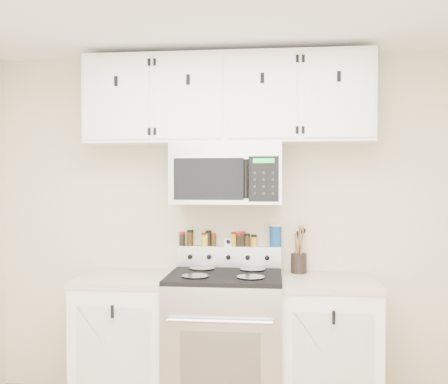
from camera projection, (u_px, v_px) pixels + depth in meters
name	position (u px, v px, depth m)	size (l,w,h in m)	color
back_wall	(229.00, 225.00, 3.69)	(3.50, 0.01, 2.50)	beige
range	(225.00, 341.00, 3.39)	(0.76, 0.65, 1.10)	#B7B7BA
base_cabinet_left	(127.00, 341.00, 3.48)	(0.64, 0.62, 0.92)	white
base_cabinet_right	(328.00, 347.00, 3.34)	(0.64, 0.62, 0.92)	white
microwave	(227.00, 174.00, 3.49)	(0.76, 0.44, 0.42)	#9E9EA3
upper_cabinets	(227.00, 100.00, 3.51)	(2.00, 0.35, 0.62)	white
utensil_crock	(299.00, 261.00, 3.56)	(0.11, 0.11, 0.33)	black
kitchen_timer	(229.00, 242.00, 3.66)	(0.05, 0.04, 0.06)	white
salt_canister	(276.00, 236.00, 3.62)	(0.09, 0.09, 0.16)	navy
spice_jar_0	(182.00, 239.00, 3.69)	(0.04, 0.04, 0.10)	black
spice_jar_1	(190.00, 238.00, 3.68)	(0.05, 0.05, 0.12)	#39230D
spice_jar_2	(204.00, 239.00, 3.67)	(0.04, 0.04, 0.09)	yellow
spice_jar_3	(208.00, 239.00, 3.67)	(0.04, 0.04, 0.11)	gold
spice_jar_4	(209.00, 238.00, 3.67)	(0.04, 0.04, 0.11)	black
spice_jar_5	(214.00, 240.00, 3.67)	(0.04, 0.04, 0.09)	#422C0F
spice_jar_6	(234.00, 239.00, 3.65)	(0.04, 0.04, 0.10)	gold
spice_jar_7	(239.00, 240.00, 3.65)	(0.04, 0.04, 0.09)	black
spice_jar_8	(242.00, 239.00, 3.65)	(0.05, 0.05, 0.11)	black
spice_jar_9	(247.00, 240.00, 3.64)	(0.04, 0.04, 0.09)	#3A250E
spice_jar_10	(254.00, 240.00, 3.64)	(0.04, 0.04, 0.09)	#F2A81C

